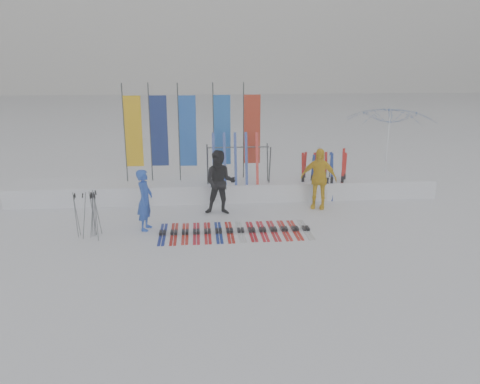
{
  "coord_description": "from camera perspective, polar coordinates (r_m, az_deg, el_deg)",
  "views": [
    {
      "loc": [
        -0.92,
        -10.64,
        4.38
      ],
      "look_at": [
        0.2,
        1.6,
        1.0
      ],
      "focal_mm": 35.0,
      "sensor_mm": 36.0,
      "label": 1
    }
  ],
  "objects": [
    {
      "name": "snow_bank",
      "position": [
        15.8,
        -1.72,
        0.41
      ],
      "size": [
        14.0,
        1.6,
        0.6
      ],
      "primitive_type": "cube",
      "color": "white",
      "rests_on": "ground"
    },
    {
      "name": "ground",
      "position": [
        11.54,
        -0.26,
        -6.92
      ],
      "size": [
        120.0,
        120.0,
        0.0
      ],
      "primitive_type": "plane",
      "color": "white",
      "rests_on": "ground"
    },
    {
      "name": "person_black",
      "position": [
        13.91,
        -2.45,
        1.15
      ],
      "size": [
        1.02,
        0.83,
        1.93
      ],
      "primitive_type": "imported",
      "rotation": [
        0.0,
        0.0,
        -0.11
      ],
      "color": "black",
      "rests_on": "ground"
    },
    {
      "name": "ski_row",
      "position": [
        12.62,
        -0.7,
        -4.77
      ],
      "size": [
        4.04,
        1.7,
        0.07
      ],
      "color": "navy",
      "rests_on": "ground"
    },
    {
      "name": "pole_cluster",
      "position": [
        12.75,
        -17.86,
        -2.64
      ],
      "size": [
        0.67,
        0.55,
        1.26
      ],
      "color": "#595B60",
      "rests_on": "ground"
    },
    {
      "name": "person_blue",
      "position": [
        12.86,
        -11.52,
        -0.95
      ],
      "size": [
        0.51,
        0.67,
        1.67
      ],
      "primitive_type": "imported",
      "rotation": [
        0.0,
        0.0,
        1.38
      ],
      "color": "blue",
      "rests_on": "ground"
    },
    {
      "name": "upright_skis",
      "position": [
        15.95,
        10.06,
        2.08
      ],
      "size": [
        1.56,
        1.19,
        1.69
      ],
      "color": "red",
      "rests_on": "ground"
    },
    {
      "name": "tent_canopy",
      "position": [
        18.27,
        17.58,
        5.51
      ],
      "size": [
        3.91,
        3.96,
        2.95
      ],
      "primitive_type": "imported",
      "rotation": [
        0.0,
        0.0,
        -0.25
      ],
      "color": "white",
      "rests_on": "ground"
    },
    {
      "name": "ski_rack",
      "position": [
        15.2,
        -0.21,
        4.0
      ],
      "size": [
        2.04,
        0.8,
        1.23
      ],
      "color": "#383A3F",
      "rests_on": "ground"
    },
    {
      "name": "feather_flags",
      "position": [
        15.59,
        -6.06,
        7.42
      ],
      "size": [
        4.48,
        0.26,
        3.2
      ],
      "color": "#383A3F",
      "rests_on": "ground"
    },
    {
      "name": "person_yellow",
      "position": [
        14.69,
        9.55,
        1.64
      ],
      "size": [
        1.2,
        0.85,
        1.89
      ],
      "primitive_type": "imported",
      "rotation": [
        0.0,
        0.0,
        -0.39
      ],
      "color": "yellow",
      "rests_on": "ground"
    }
  ]
}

